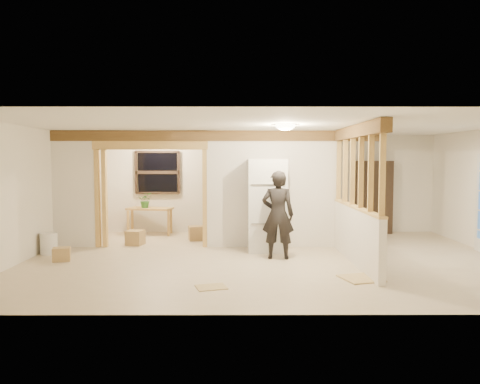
{
  "coord_description": "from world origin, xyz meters",
  "views": [
    {
      "loc": [
        -0.53,
        -8.8,
        1.88
      ],
      "look_at": [
        -0.5,
        0.4,
        1.24
      ],
      "focal_mm": 35.0,
      "sensor_mm": 36.0,
      "label": 1
    }
  ],
  "objects_px": {
    "refrigerator": "(267,205)",
    "shop_vac": "(87,223)",
    "bookshelf": "(373,197)",
    "woman": "(278,215)",
    "work_table": "(150,221)"
  },
  "relations": [
    {
      "from": "woman",
      "to": "shop_vac",
      "type": "height_order",
      "value": "woman"
    },
    {
      "from": "refrigerator",
      "to": "shop_vac",
      "type": "height_order",
      "value": "refrigerator"
    },
    {
      "from": "refrigerator",
      "to": "work_table",
      "type": "xyz_separation_m",
      "value": [
        -2.8,
        2.04,
        -0.6
      ]
    },
    {
      "from": "woman",
      "to": "work_table",
      "type": "distance_m",
      "value": 4.11
    },
    {
      "from": "woman",
      "to": "bookshelf",
      "type": "bearing_deg",
      "value": -124.28
    },
    {
      "from": "bookshelf",
      "to": "woman",
      "type": "bearing_deg",
      "value": -131.42
    },
    {
      "from": "refrigerator",
      "to": "shop_vac",
      "type": "xyz_separation_m",
      "value": [
        -4.26,
        1.72,
        -0.61
      ]
    },
    {
      "from": "refrigerator",
      "to": "shop_vac",
      "type": "bearing_deg",
      "value": 157.98
    },
    {
      "from": "work_table",
      "to": "shop_vac",
      "type": "xyz_separation_m",
      "value": [
        -1.46,
        -0.32,
        -0.01
      ]
    },
    {
      "from": "refrigerator",
      "to": "bookshelf",
      "type": "xyz_separation_m",
      "value": [
        2.84,
        2.26,
        -0.02
      ]
    },
    {
      "from": "woman",
      "to": "shop_vac",
      "type": "distance_m",
      "value": 5.1
    },
    {
      "from": "work_table",
      "to": "refrigerator",
      "type": "bearing_deg",
      "value": -24.09
    },
    {
      "from": "work_table",
      "to": "bookshelf",
      "type": "relative_size",
      "value": 0.58
    },
    {
      "from": "bookshelf",
      "to": "shop_vac",
      "type": "bearing_deg",
      "value": -175.65
    },
    {
      "from": "shop_vac",
      "to": "bookshelf",
      "type": "relative_size",
      "value": 0.36
    }
  ]
}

